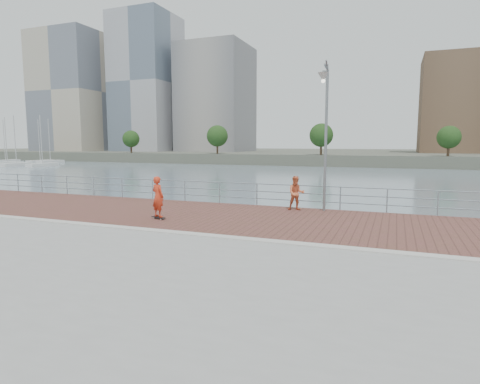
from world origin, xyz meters
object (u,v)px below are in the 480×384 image
(street_lamp, at_px, (325,111))
(skateboarder, at_px, (158,197))
(guardrail, at_px, (277,193))
(bystander, at_px, (296,193))

(street_lamp, xyz_separation_m, skateboarder, (-6.03, -4.04, -3.60))
(guardrail, height_order, bystander, bystander)
(street_lamp, distance_m, skateboarder, 8.10)
(guardrail, height_order, street_lamp, street_lamp)
(street_lamp, height_order, bystander, street_lamp)
(guardrail, xyz_separation_m, skateboarder, (-3.61, -5.01, 0.25))
(guardrail, distance_m, skateboarder, 6.18)
(bystander, bearing_deg, guardrail, 127.16)
(guardrail, xyz_separation_m, bystander, (1.17, -0.81, 0.12))
(guardrail, bearing_deg, bystander, -34.58)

